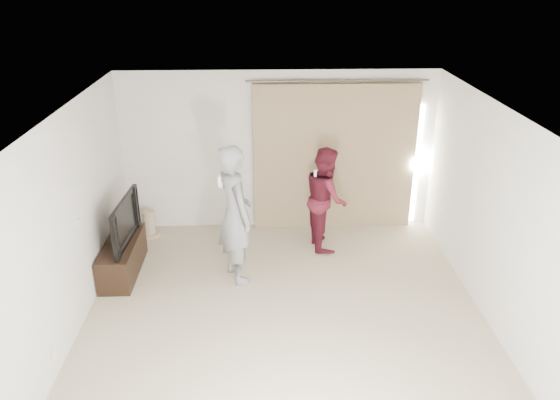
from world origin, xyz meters
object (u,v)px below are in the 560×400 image
(tv, at_px, (118,221))
(person_man, at_px, (235,214))
(person_woman, at_px, (326,198))
(tv_console, at_px, (122,257))

(tv, xyz_separation_m, person_man, (1.63, -0.18, 0.16))
(person_man, xyz_separation_m, person_woman, (1.33, 0.92, -0.18))
(tv_console, relative_size, person_man, 0.65)
(tv, height_order, person_man, person_man)
(person_man, distance_m, person_woman, 1.63)
(tv, height_order, person_woman, person_woman)
(person_woman, bearing_deg, tv, -166.00)
(tv, relative_size, person_man, 0.58)
(tv_console, bearing_deg, person_man, -6.24)
(tv_console, relative_size, person_woman, 0.79)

